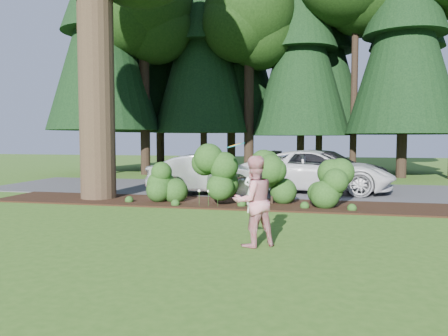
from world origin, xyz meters
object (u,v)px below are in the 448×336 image
object	(u,v)px
car_white_suv	(317,171)
car_dark_suv	(327,168)
child	(252,190)
car_silver_wagon	(210,174)
frisbee	(236,145)
adult	(254,201)

from	to	relation	value
car_white_suv	car_dark_suv	world-z (taller)	car_white_suv
car_dark_suv	child	world-z (taller)	car_dark_suv
car_silver_wagon	frisbee	xyz separation A→B (m)	(1.66, -3.52, 1.18)
car_silver_wagon	car_white_suv	world-z (taller)	car_white_suv
child	frisbee	distance (m)	1.41
car_dark_suv	frisbee	world-z (taller)	frisbee
car_white_suv	car_dark_suv	size ratio (longest dim) A/B	1.09
child	car_white_suv	bearing A→B (deg)	-98.61
child	adult	world-z (taller)	adult
car_white_suv	frisbee	xyz separation A→B (m)	(-2.33, -5.25, 1.12)
car_silver_wagon	adult	distance (m)	7.93
car_white_suv	frisbee	bearing A→B (deg)	162.94
car_silver_wagon	child	distance (m)	4.16
car_white_suv	child	distance (m)	5.60
car_dark_suv	adult	size ratio (longest dim) A/B	2.99
car_silver_wagon	car_white_suv	distance (m)	4.35
car_dark_suv	adult	bearing A→B (deg)	-178.04
adult	frisbee	bearing A→B (deg)	-109.88
car_white_suv	frisbee	distance (m)	5.85
car_silver_wagon	frisbee	size ratio (longest dim) A/B	8.32
adult	car_silver_wagon	bearing A→B (deg)	-105.30
car_white_suv	child	xyz separation A→B (m)	(-1.82, -5.29, -0.19)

